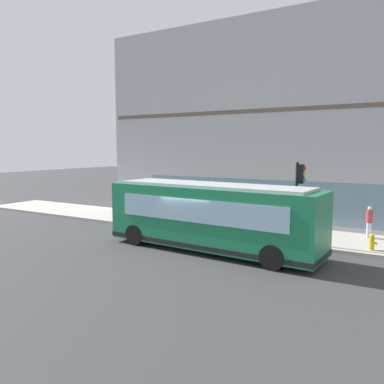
% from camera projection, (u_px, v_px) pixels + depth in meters
% --- Properties ---
extents(ground, '(120.00, 120.00, 0.00)m').
position_uv_depth(ground, '(197.00, 249.00, 17.83)').
color(ground, '#38383A').
extents(sidewalk_curb, '(4.20, 40.00, 0.15)m').
position_uv_depth(sidewalk_curb, '(238.00, 229.00, 21.85)').
color(sidewalk_curb, '#B2ADA3').
rests_on(sidewalk_curb, ground).
extents(building_corner, '(6.94, 21.38, 12.47)m').
position_uv_depth(building_corner, '(272.00, 125.00, 25.91)').
color(building_corner, '#A8A8AD').
rests_on(building_corner, ground).
extents(city_bus_nearside, '(3.13, 10.17, 3.07)m').
position_uv_depth(city_bus_nearside, '(211.00, 217.00, 17.47)').
color(city_bus_nearside, '#197247').
rests_on(city_bus_nearside, ground).
extents(traffic_light_near_corner, '(0.32, 0.49, 3.86)m').
position_uv_depth(traffic_light_near_corner, '(299.00, 187.00, 18.11)').
color(traffic_light_near_corner, black).
rests_on(traffic_light_near_corner, sidewalk_curb).
extents(fire_hydrant, '(0.35, 0.35, 0.74)m').
position_uv_depth(fire_hydrant, '(372.00, 242.00, 17.11)').
color(fire_hydrant, yellow).
rests_on(fire_hydrant, sidewalk_curb).
extents(pedestrian_near_building_entrance, '(0.32, 0.32, 1.60)m').
position_uv_depth(pedestrian_near_building_entrance, '(369.00, 220.00, 19.40)').
color(pedestrian_near_building_entrance, silver).
rests_on(pedestrian_near_building_entrance, sidewalk_curb).
extents(pedestrian_by_light_pole, '(0.32, 0.32, 1.78)m').
position_uv_depth(pedestrian_by_light_pole, '(157.00, 205.00, 23.58)').
color(pedestrian_by_light_pole, '#8C3F8C').
rests_on(pedestrian_by_light_pole, sidewalk_curb).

